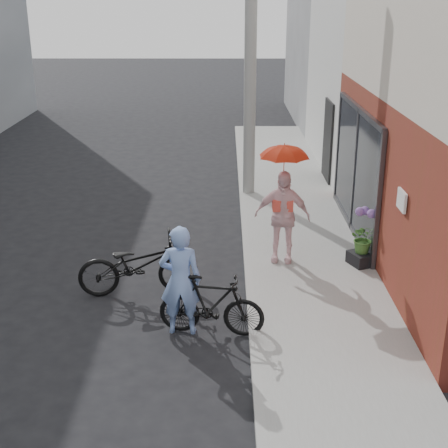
{
  "coord_description": "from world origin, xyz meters",
  "views": [
    {
      "loc": [
        0.54,
        -8.6,
        4.72
      ],
      "look_at": [
        0.51,
        1.12,
        1.1
      ],
      "focal_mm": 50.0,
      "sensor_mm": 36.0,
      "label": 1
    }
  ],
  "objects_px": {
    "kimono_woman": "(282,216)",
    "bike_left": "(138,265)",
    "officer": "(181,280)",
    "planter": "(362,258)",
    "utility_pole": "(250,50)",
    "bike_right": "(211,305)"
  },
  "relations": [
    {
      "from": "bike_left",
      "to": "bike_right",
      "type": "height_order",
      "value": "bike_left"
    },
    {
      "from": "officer",
      "to": "bike_left",
      "type": "distance_m",
      "value": 1.5
    },
    {
      "from": "kimono_woman",
      "to": "planter",
      "type": "height_order",
      "value": "kimono_woman"
    },
    {
      "from": "bike_left",
      "to": "kimono_woman",
      "type": "relative_size",
      "value": 1.17
    },
    {
      "from": "bike_right",
      "to": "bike_left",
      "type": "bearing_deg",
      "value": 51.58
    },
    {
      "from": "utility_pole",
      "to": "officer",
      "type": "xyz_separation_m",
      "value": [
        -1.21,
        -6.5,
        -2.66
      ]
    },
    {
      "from": "officer",
      "to": "planter",
      "type": "relative_size",
      "value": 3.89
    },
    {
      "from": "bike_left",
      "to": "planter",
      "type": "bearing_deg",
      "value": -84.46
    },
    {
      "from": "officer",
      "to": "bike_right",
      "type": "height_order",
      "value": "officer"
    },
    {
      "from": "bike_left",
      "to": "kimono_woman",
      "type": "xyz_separation_m",
      "value": [
        2.44,
        1.13,
        0.44
      ]
    },
    {
      "from": "officer",
      "to": "kimono_woman",
      "type": "relative_size",
      "value": 0.99
    },
    {
      "from": "bike_right",
      "to": "planter",
      "type": "distance_m",
      "value": 3.49
    },
    {
      "from": "officer",
      "to": "kimono_woman",
      "type": "height_order",
      "value": "kimono_woman"
    },
    {
      "from": "bike_left",
      "to": "kimono_woman",
      "type": "height_order",
      "value": "kimono_woman"
    },
    {
      "from": "utility_pole",
      "to": "planter",
      "type": "distance_m",
      "value": 5.74
    },
    {
      "from": "bike_left",
      "to": "planter",
      "type": "distance_m",
      "value": 4.01
    },
    {
      "from": "utility_pole",
      "to": "bike_right",
      "type": "xyz_separation_m",
      "value": [
        -0.76,
        -6.56,
        -3.03
      ]
    },
    {
      "from": "bike_left",
      "to": "bike_right",
      "type": "distance_m",
      "value": 1.79
    },
    {
      "from": "kimono_woman",
      "to": "bike_left",
      "type": "bearing_deg",
      "value": -145.74
    },
    {
      "from": "utility_pole",
      "to": "officer",
      "type": "relative_size",
      "value": 4.19
    },
    {
      "from": "utility_pole",
      "to": "bike_left",
      "type": "relative_size",
      "value": 3.54
    },
    {
      "from": "bike_left",
      "to": "planter",
      "type": "height_order",
      "value": "bike_left"
    }
  ]
}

